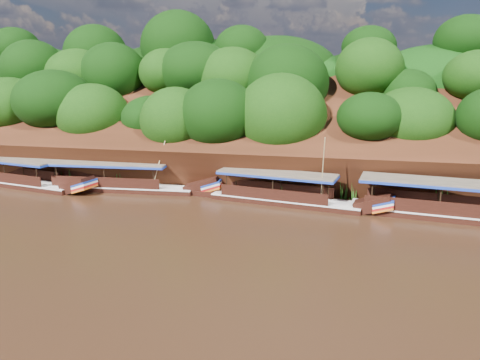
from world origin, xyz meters
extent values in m
plane|color=black|center=(0.00, 0.00, 0.00)|extent=(160.00, 160.00, 0.00)
cube|color=black|center=(0.00, 16.00, 3.50)|extent=(120.00, 16.12, 13.64)
cube|color=black|center=(0.00, 26.00, 0.00)|extent=(120.00, 24.00, 12.00)
ellipsoid|color=#0F3709|center=(-30.00, 22.00, 9.00)|extent=(20.00, 10.00, 8.00)
ellipsoid|color=#0F3709|center=(-6.00, 15.00, 3.50)|extent=(18.00, 8.00, 6.40)
ellipsoid|color=#0F3709|center=(0.00, 23.00, 9.20)|extent=(24.00, 11.00, 8.40)
cube|color=black|center=(13.13, 6.20, 0.00)|extent=(14.32, 4.32, 0.99)
cube|color=silver|center=(13.13, 6.20, 0.47)|extent=(14.33, 4.39, 0.11)
cube|color=#4E4437|center=(12.26, 6.32, 2.66)|extent=(11.34, 4.26, 0.13)
cube|color=navy|center=(12.26, 6.32, 2.53)|extent=(11.34, 4.26, 0.20)
cube|color=black|center=(1.03, 7.50, 0.00)|extent=(12.28, 4.24, 0.91)
cube|color=silver|center=(1.03, 7.50, 0.43)|extent=(12.29, 4.31, 0.10)
cube|color=black|center=(7.73, 6.34, 0.70)|extent=(3.11, 2.12, 1.70)
cube|color=navy|center=(8.47, 6.21, 1.01)|extent=(1.76, 1.96, 0.62)
cube|color=#AF1413|center=(8.47, 6.21, 0.66)|extent=(1.76, 1.96, 0.62)
cube|color=#4E4437|center=(0.29, 7.63, 2.43)|extent=(9.75, 4.12, 0.12)
cube|color=navy|center=(0.29, 7.63, 2.30)|extent=(9.75, 4.12, 0.18)
cylinder|color=tan|center=(3.91, 6.39, 3.17)|extent=(0.30, 1.95, 5.12)
cube|color=black|center=(-13.89, 8.50, 0.00)|extent=(13.64, 3.17, 0.92)
cube|color=silver|center=(-13.89, 8.50, 0.44)|extent=(13.64, 3.23, 0.10)
cube|color=black|center=(-6.31, 9.01, 0.72)|extent=(3.28, 1.90, 1.82)
cube|color=navy|center=(-5.46, 9.07, 1.02)|extent=(1.77, 1.87, 0.68)
cube|color=#AF1413|center=(-5.46, 9.07, 0.68)|extent=(1.77, 1.87, 0.68)
cube|color=#4E4437|center=(-14.73, 8.44, 2.47)|extent=(10.73, 3.30, 0.12)
cube|color=navy|center=(-14.73, 8.44, 2.34)|extent=(10.73, 3.30, 0.18)
cylinder|color=tan|center=(-9.79, 8.57, 3.41)|extent=(1.37, 1.51, 5.61)
cube|color=black|center=(-23.36, 7.96, 0.00)|extent=(12.09, 4.49, 0.92)
cube|color=silver|center=(-23.36, 7.96, 0.44)|extent=(12.10, 4.55, 0.10)
cube|color=black|center=(-16.80, 6.68, 0.72)|extent=(3.10, 2.20, 1.70)
cube|color=navy|center=(-16.07, 6.53, 1.02)|extent=(1.77, 2.00, 0.61)
cube|color=#AF1413|center=(-16.07, 6.53, 0.68)|extent=(1.77, 2.00, 0.61)
cube|color=#4E4437|center=(-24.09, 8.10, 2.47)|extent=(9.62, 4.33, 0.12)
cube|color=navy|center=(-24.09, 8.10, 2.34)|extent=(9.62, 4.33, 0.18)
cone|color=#245715|center=(-19.53, 9.27, 0.81)|extent=(1.50, 1.50, 1.62)
cone|color=#245715|center=(-13.97, 9.49, 1.08)|extent=(1.50, 1.50, 2.17)
cone|color=#245715|center=(-5.33, 8.92, 0.75)|extent=(1.50, 1.50, 1.50)
cone|color=#245715|center=(1.13, 9.02, 0.76)|extent=(1.50, 1.50, 1.53)
cone|color=#245715|center=(5.89, 9.42, 0.89)|extent=(1.50, 1.50, 1.78)
cone|color=#245715|center=(12.77, 9.09, 0.92)|extent=(1.50, 1.50, 1.84)
camera|label=1|loc=(5.27, -28.35, 10.45)|focal=35.00mm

